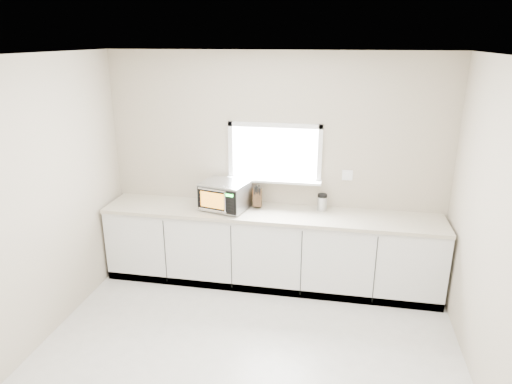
# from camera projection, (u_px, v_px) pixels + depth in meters

# --- Properties ---
(ground) EXTENTS (4.00, 4.00, 0.00)m
(ground) POSITION_uv_depth(u_px,v_px,m) (239.00, 379.00, 3.98)
(ground) COLOR beige
(ground) RESTS_ON ground
(back_wall) EXTENTS (4.00, 0.17, 2.70)m
(back_wall) POSITION_uv_depth(u_px,v_px,m) (275.00, 168.00, 5.40)
(back_wall) COLOR #B3A78E
(back_wall) RESTS_ON ground
(cabinets) EXTENTS (3.92, 0.60, 0.88)m
(cabinets) POSITION_uv_depth(u_px,v_px,m) (270.00, 249.00, 5.42)
(cabinets) COLOR silver
(cabinets) RESTS_ON ground
(countertop) EXTENTS (3.92, 0.64, 0.04)m
(countertop) POSITION_uv_depth(u_px,v_px,m) (270.00, 213.00, 5.26)
(countertop) COLOR beige
(countertop) RESTS_ON cabinets
(microwave) EXTENTS (0.59, 0.51, 0.33)m
(microwave) POSITION_uv_depth(u_px,v_px,m) (225.00, 195.00, 5.28)
(microwave) COLOR black
(microwave) RESTS_ON countertop
(knife_block) EXTENTS (0.11, 0.21, 0.29)m
(knife_block) POSITION_uv_depth(u_px,v_px,m) (258.00, 197.00, 5.36)
(knife_block) COLOR #402D16
(knife_block) RESTS_ON countertop
(cutting_board) EXTENTS (0.27, 0.06, 0.27)m
(cutting_board) POSITION_uv_depth(u_px,v_px,m) (242.00, 192.00, 5.51)
(cutting_board) COLOR #A86641
(cutting_board) RESTS_ON countertop
(coffee_grinder) EXTENTS (0.13, 0.13, 0.20)m
(coffee_grinder) POSITION_uv_depth(u_px,v_px,m) (322.00, 202.00, 5.28)
(coffee_grinder) COLOR #A9ABB0
(coffee_grinder) RESTS_ON countertop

